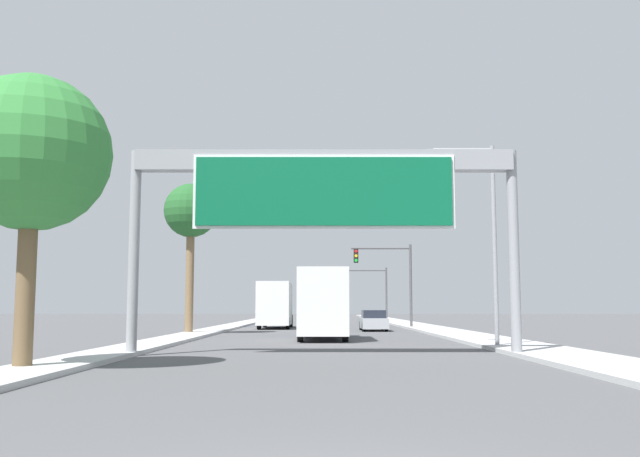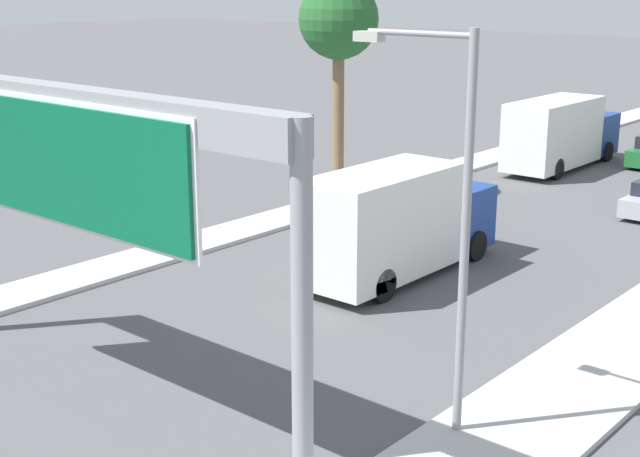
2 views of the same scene
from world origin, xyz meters
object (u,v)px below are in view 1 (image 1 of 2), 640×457
car_mid_right (319,318)px  palm_tree_foreground (28,154)px  truck_box_primary (320,304)px  truck_box_secondary (273,305)px  traffic_light_near_intersection (389,271)px  traffic_light_mid_block (367,285)px  car_far_left (371,321)px  sign_gantry (321,187)px  street_lamp_right (482,226)px  palm_tree_background (188,213)px

car_mid_right → palm_tree_foreground: palm_tree_foreground is taller
truck_box_primary → palm_tree_foreground: 19.37m
truck_box_secondary → traffic_light_near_intersection: 9.17m
traffic_light_mid_block → car_far_left: bearing=-93.4°
traffic_light_near_intersection → car_mid_right: bearing=142.5°
sign_gantry → truck_box_primary: size_ratio=1.72×
truck_box_secondary → palm_tree_foreground: palm_tree_foreground is taller
truck_box_primary → traffic_light_mid_block: size_ratio=1.36×
truck_box_primary → traffic_light_mid_block: (5.00, 38.32, 2.16)m
truck_box_secondary → street_lamp_right: street_lamp_right is taller
car_mid_right → truck_box_secondary: (-3.50, -3.97, 1.02)m
sign_gantry → palm_tree_foreground: (-7.74, -5.51, -0.07)m
truck_box_primary → traffic_light_near_intersection: 19.24m
truck_box_secondary → street_lamp_right: bearing=-68.9°
sign_gantry → traffic_light_mid_block: (5.00, 50.13, -1.81)m
street_lamp_right → car_mid_right: bearing=102.3°
truck_box_primary → traffic_light_near_intersection: bearing=73.8°
truck_box_secondary → palm_tree_background: (-4.42, -11.63, 5.49)m
car_mid_right → traffic_light_mid_block: 17.00m
sign_gantry → palm_tree_foreground: size_ratio=1.71×
car_mid_right → traffic_light_mid_block: bearing=72.6°
car_far_left → palm_tree_background: 14.58m
street_lamp_right → car_far_left: bearing=98.3°
palm_tree_foreground → car_far_left: bearing=69.7°
car_far_left → traffic_light_near_intersection: 6.64m
truck_box_primary → street_lamp_right: street_lamp_right is taller
palm_tree_foreground → traffic_light_mid_block: bearing=77.1°
traffic_light_mid_block → palm_tree_background: palm_tree_background is taller
truck_box_primary → truck_box_secondary: truck_box_primary is taller
car_far_left → street_lamp_right: size_ratio=0.59×
car_mid_right → street_lamp_right: 30.79m
traffic_light_near_intersection → street_lamp_right: street_lamp_right is taller
car_far_left → street_lamp_right: 21.11m
car_far_left → palm_tree_background: size_ratio=0.53×
sign_gantry → street_lamp_right: 7.88m
car_far_left → truck_box_primary: (-3.50, -13.06, 1.08)m
traffic_light_mid_block → palm_tree_background: bearing=-112.3°
car_mid_right → truck_box_secondary: size_ratio=0.55×
traffic_light_near_intersection → palm_tree_foreground: (-13.05, -35.64, 1.35)m
palm_tree_background → car_far_left: bearing=28.8°
truck_box_secondary → palm_tree_foreground: 36.21m
car_far_left → traffic_light_near_intersection: traffic_light_near_intersection is taller
car_mid_right → traffic_light_near_intersection: 7.58m
palm_tree_foreground → truck_box_primary: bearing=65.9°
street_lamp_right → palm_tree_foreground: bearing=-145.2°
traffic_light_mid_block → palm_tree_background: (-12.91, -31.53, 3.33)m
traffic_light_near_intersection → palm_tree_foreground: 37.98m
truck_box_secondary → palm_tree_foreground: size_ratio=1.08×
car_far_left → truck_box_primary: bearing=-105.0°
street_lamp_right → traffic_light_mid_block: bearing=91.9°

